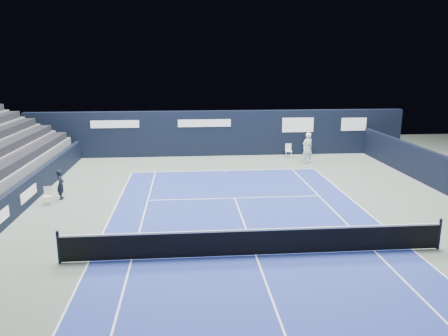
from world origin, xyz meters
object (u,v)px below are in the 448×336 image
(folding_chair_back_b, at_px, (307,148))
(tennis_player, at_px, (307,148))
(folding_chair_back_a, at_px, (288,148))
(tennis_net, at_px, (256,241))
(line_judge_chair, at_px, (48,194))

(folding_chair_back_b, relative_size, tennis_player, 0.49)
(folding_chair_back_a, bearing_deg, tennis_net, -104.14)
(folding_chair_back_b, bearing_deg, folding_chair_back_a, -167.56)
(folding_chair_back_b, xyz_separation_m, line_judge_chair, (-14.71, -9.48, -0.09))
(folding_chair_back_b, distance_m, tennis_net, 16.90)
(folding_chair_back_a, distance_m, tennis_net, 16.12)
(tennis_net, bearing_deg, tennis_player, 67.89)
(line_judge_chair, distance_m, tennis_net, 10.65)
(tennis_net, bearing_deg, folding_chair_back_b, 68.81)
(folding_chair_back_b, xyz_separation_m, tennis_player, (-0.64, -2.28, 0.44))
(folding_chair_back_a, height_order, folding_chair_back_b, folding_chair_back_b)
(tennis_net, xyz_separation_m, tennis_player, (5.47, 13.48, 0.48))
(folding_chair_back_b, height_order, tennis_net, tennis_net)
(tennis_player, bearing_deg, tennis_net, -112.11)
(line_judge_chair, xyz_separation_m, tennis_player, (14.08, 7.20, 0.53))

